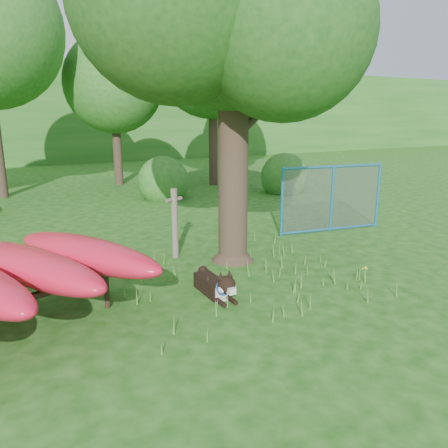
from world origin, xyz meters
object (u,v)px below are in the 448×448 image
oak_tree (231,0)px  kayak_rack (2,274)px  husky_dog (216,286)px  fence_section (332,198)px

oak_tree → kayak_rack: 5.93m
husky_dog → fence_section: size_ratio=0.44×
oak_tree → kayak_rack: bearing=-164.2°
oak_tree → kayak_rack: size_ratio=1.70×
oak_tree → fence_section: bearing=13.0°
kayak_rack → fence_section: fence_section is taller
husky_dog → kayak_rack: bearing=173.2°
kayak_rack → husky_dog: bearing=-24.8°
kayak_rack → husky_dog: size_ratio=3.44×
oak_tree → husky_dog: size_ratio=5.84×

